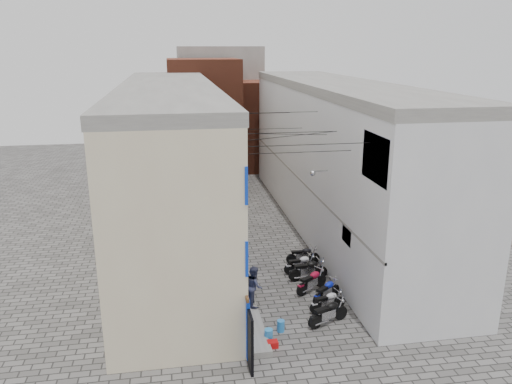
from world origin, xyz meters
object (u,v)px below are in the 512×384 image
water_jug_near (269,335)px  water_jug_far (281,326)px  person_a (244,277)px  motorcycle_d (312,280)px  motorcycle_c (326,290)px  motorcycle_a (328,312)px  motorcycle_g (303,254)px  person_b (254,286)px  red_crate (272,344)px  motorcycle_e (308,269)px  motorcycle_f (301,263)px  motorcycle_b (328,300)px

water_jug_near → water_jug_far: water_jug_near is taller
person_a → water_jug_far: size_ratio=3.14×
motorcycle_d → water_jug_near: 4.65m
person_a → motorcycle_c: bearing=-94.4°
motorcycle_a → motorcycle_c: (0.52, 1.89, -0.04)m
motorcycle_g → water_jug_near: size_ratio=3.44×
motorcycle_c → person_b: person_b is taller
motorcycle_g → red_crate: size_ratio=4.33×
motorcycle_a → motorcycle_c: motorcycle_a is taller
motorcycle_e → motorcycle_f: size_ratio=1.12×
motorcycle_b → water_jug_far: size_ratio=3.57×
motorcycle_a → person_a: 4.18m
motorcycle_g → water_jug_near: (-3.16, -6.78, -0.26)m
motorcycle_g → water_jug_far: motorcycle_g is taller
motorcycle_d → motorcycle_b: bearing=-26.8°
motorcycle_f → motorcycle_e: bearing=0.9°
motorcycle_c → person_a: 3.73m
motorcycle_a → motorcycle_g: (0.51, 5.95, -0.05)m
motorcycle_f → water_jug_near: bearing=-35.3°
motorcycle_e → water_jug_near: bearing=-36.8°
motorcycle_a → red_crate: size_ratio=4.75×
water_jug_far → motorcycle_a: bearing=6.0°
motorcycle_e → motorcycle_f: motorcycle_e is taller
person_a → person_b: bearing=-157.3°
motorcycle_c → motorcycle_f: (-0.40, 3.01, -0.01)m
red_crate → motorcycle_c: bearing=45.3°
motorcycle_g → red_crate: (-3.09, -7.19, -0.39)m
motorcycle_e → red_crate: size_ratio=4.85×
motorcycle_g → person_a: bearing=-47.6°
motorcycle_d → motorcycle_g: motorcycle_d is taller
person_b → red_crate: size_ratio=4.32×
water_jug_near → person_a: bearing=96.5°
person_a → motorcycle_b: bearing=-107.9°
motorcycle_e → person_a: 3.60m
motorcycle_f → red_crate: (-2.70, -6.15, -0.39)m
motorcycle_c → water_jug_far: (-2.55, -2.11, -0.29)m
motorcycle_g → water_jug_far: (-2.55, -6.16, -0.28)m
red_crate → motorcycle_g: bearing=66.7°
motorcycle_d → water_jug_far: motorcycle_d is taller
motorcycle_b → motorcycle_e: bearing=167.2°
motorcycle_g → motorcycle_f: bearing=-19.4°
motorcycle_b → person_b: 3.23m
motorcycle_e → person_b: person_b is taller
motorcycle_d → motorcycle_e: bearing=140.1°
motorcycle_d → water_jug_near: size_ratio=3.73×
motorcycle_d → motorcycle_f: size_ratio=1.08×
motorcycle_c → water_jug_far: motorcycle_c is taller
motorcycle_f → person_a: 3.85m
person_b → water_jug_near: bearing=-178.7°
motorcycle_d → water_jug_near: motorcycle_d is taller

